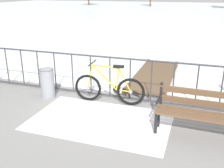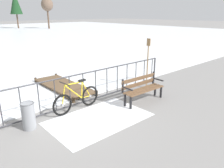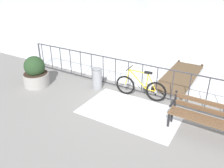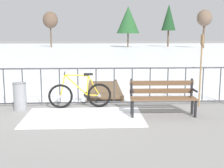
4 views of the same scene
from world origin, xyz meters
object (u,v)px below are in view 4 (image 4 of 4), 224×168
bicycle_near_railing (80,94)px  oar_upright (201,66)px  trash_bin (20,96)px  park_bench (163,95)px

bicycle_near_railing → oar_upright: size_ratio=0.86×
trash_bin → oar_upright: 4.93m
bicycle_near_railing → oar_upright: oar_upright is taller
oar_upright → trash_bin: bearing=-178.8°
oar_upright → park_bench: bearing=-146.7°
trash_bin → bicycle_near_railing: bearing=5.5°
park_bench → oar_upright: oar_upright is taller
bicycle_near_railing → trash_bin: bearing=-174.5°
park_bench → oar_upright: size_ratio=0.81×
oar_upright → bicycle_near_railing: bearing=179.2°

